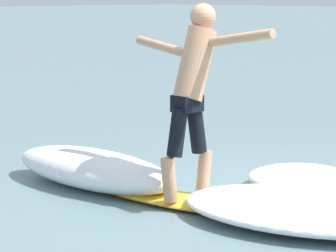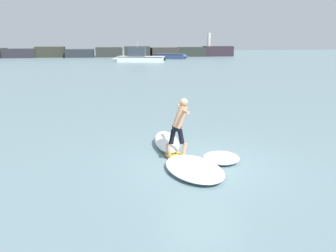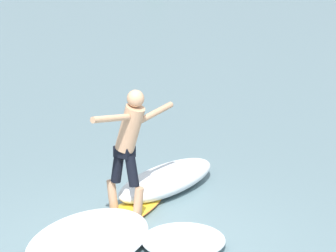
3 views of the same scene
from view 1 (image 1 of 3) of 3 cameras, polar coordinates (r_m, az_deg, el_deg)
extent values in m
plane|color=slate|center=(7.88, 7.85, -5.50)|extent=(200.00, 200.00, 0.00)
ellipsoid|color=yellow|center=(7.70, 1.36, -5.42)|extent=(0.90, 2.22, 0.09)
ellipsoid|color=yellow|center=(7.17, 8.74, -6.66)|extent=(0.35, 0.35, 0.08)
ellipsoid|color=#DB5B2D|center=(7.70, 1.36, -5.42)|extent=(0.91, 2.23, 0.04)
cone|color=black|center=(8.24, -3.79, -5.22)|extent=(0.06, 0.06, 0.14)
cone|color=black|center=(8.03, -3.63, -5.61)|extent=(0.06, 0.06, 0.14)
cone|color=black|center=(8.26, -2.31, -5.16)|extent=(0.06, 0.06, 0.14)
cylinder|color=tan|center=(7.82, 2.60, -3.29)|extent=(0.18, 0.13, 0.43)
cylinder|color=black|center=(7.65, 2.07, -0.24)|extent=(0.23, 0.15, 0.47)
cylinder|color=tan|center=(7.47, 0.07, -3.89)|extent=(0.18, 0.13, 0.43)
cylinder|color=black|center=(7.46, 0.67, -0.49)|extent=(0.23, 0.15, 0.47)
cube|color=black|center=(7.51, 1.39, 1.64)|extent=(0.26, 0.20, 0.16)
cylinder|color=tan|center=(7.55, 1.96, 4.46)|extent=(0.48, 0.28, 0.74)
sphere|color=tan|center=(7.60, 2.53, 7.86)|extent=(0.25, 0.25, 0.25)
cylinder|color=tan|center=(7.94, -0.35, 5.70)|extent=(0.14, 0.73, 0.21)
cylinder|color=tan|center=(7.26, 5.30, 6.30)|extent=(0.11, 0.73, 0.20)
ellipsoid|color=white|center=(8.45, 9.55, -3.71)|extent=(1.39, 1.40, 0.23)
ellipsoid|color=white|center=(8.42, -5.42, -3.08)|extent=(0.85, 2.26, 0.40)
ellipsoid|color=white|center=(7.23, 9.75, -5.92)|extent=(2.02, 2.57, 0.24)
camera|label=2|loc=(6.16, 96.59, 14.61)|focal=35.00mm
camera|label=3|loc=(13.08, 61.03, 15.17)|focal=85.00mm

